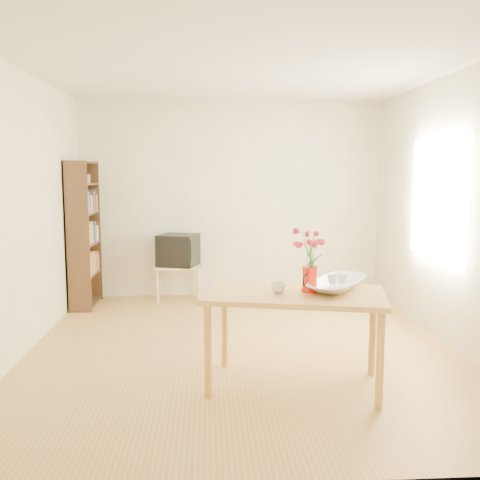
{
  "coord_description": "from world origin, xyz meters",
  "views": [
    {
      "loc": [
        -0.32,
        -4.92,
        1.66
      ],
      "look_at": [
        0.0,
        0.3,
        1.0
      ],
      "focal_mm": 40.0,
      "sensor_mm": 36.0,
      "label": 1
    }
  ],
  "objects": [
    {
      "name": "teacup_b",
      "position": [
        0.74,
        -0.83,
        0.94
      ],
      "size": [
        0.08,
        0.08,
        0.06
      ],
      "primitive_type": "imported",
      "rotation": [
        0.0,
        0.0,
        1.34
      ],
      "color": "white",
      "rests_on": "bowl"
    },
    {
      "name": "tv_stand",
      "position": [
        -0.7,
        1.97,
        0.39
      ],
      "size": [
        0.6,
        0.45,
        0.46
      ],
      "color": "#D4B577",
      "rests_on": "ground"
    },
    {
      "name": "bookshelf",
      "position": [
        -1.85,
        1.75,
        0.84
      ],
      "size": [
        0.28,
        0.7,
        1.8
      ],
      "color": "#301D10",
      "rests_on": "ground"
    },
    {
      "name": "room",
      "position": [
        0.03,
        0.0,
        1.3
      ],
      "size": [
        4.5,
        4.5,
        4.5
      ],
      "color": "#A87A3B",
      "rests_on": "ground"
    },
    {
      "name": "table",
      "position": [
        0.35,
        -0.93,
        0.66
      ],
      "size": [
        1.49,
        1.05,
        0.75
      ],
      "rotation": [
        0.0,
        0.0,
        -0.22
      ],
      "color": "#BE8641",
      "rests_on": "ground"
    },
    {
      "name": "flowers",
      "position": [
        0.46,
        -0.93,
        1.1
      ],
      "size": [
        0.22,
        0.22,
        0.32
      ],
      "primitive_type": null,
      "color": "#CA2F4A",
      "rests_on": "pitcher"
    },
    {
      "name": "teacup_a",
      "position": [
        0.66,
        -0.85,
        0.94
      ],
      "size": [
        0.09,
        0.09,
        0.06
      ],
      "primitive_type": "imported",
      "rotation": [
        0.0,
        0.0,
        0.34
      ],
      "color": "white",
      "rests_on": "bowl"
    },
    {
      "name": "television",
      "position": [
        -0.7,
        1.98,
        0.67
      ],
      "size": [
        0.57,
        0.55,
        0.41
      ],
      "rotation": [
        0.0,
        0.0,
        -0.31
      ],
      "color": "black",
      "rests_on": "tv_stand"
    },
    {
      "name": "pitcher",
      "position": [
        0.46,
        -0.92,
        0.84
      ],
      "size": [
        0.14,
        0.19,
        0.2
      ],
      "rotation": [
        0.0,
        0.0,
        -0.6
      ],
      "color": "red",
      "rests_on": "table"
    },
    {
      "name": "mug",
      "position": [
        0.22,
        -0.95,
        0.79
      ],
      "size": [
        0.15,
        0.15,
        0.09
      ],
      "primitive_type": "imported",
      "rotation": [
        0.0,
        0.0,
        3.68
      ],
      "color": "white",
      "rests_on": "table"
    },
    {
      "name": "bowl",
      "position": [
        0.7,
        -0.85,
        0.99
      ],
      "size": [
        0.69,
        0.69,
        0.47
      ],
      "primitive_type": "imported",
      "rotation": [
        0.0,
        0.0,
        -0.58
      ],
      "color": "white",
      "rests_on": "table"
    }
  ]
}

